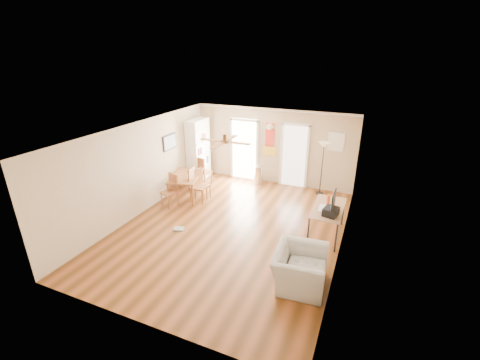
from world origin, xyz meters
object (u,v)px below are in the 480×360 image
at_px(dining_table, 186,186).
at_px(computer_desk, 327,221).
at_px(bookshelf, 198,150).
at_px(dining_chair_near, 169,191).
at_px(dining_chair_far, 204,170).
at_px(wastebasket_b, 309,256).
at_px(dining_chair_right_b, 198,185).
at_px(printer, 331,212).
at_px(wastebasket_a, 285,244).
at_px(torchiere_lamp, 322,168).
at_px(dining_chair_right_a, 202,184).
at_px(armchair, 300,268).
at_px(trash_can, 259,175).

xyz_separation_m(dining_table, computer_desk, (4.49, -0.63, 0.03)).
height_order(bookshelf, dining_chair_near, bookshelf).
distance_m(dining_chair_far, wastebasket_b, 5.34).
relative_size(dining_chair_near, wastebasket_b, 3.34).
xyz_separation_m(dining_chair_right_b, dining_chair_near, (-0.66, -0.60, -0.05)).
bearing_deg(computer_desk, dining_chair_far, 158.00).
bearing_deg(dining_table, dining_chair_far, 89.06).
relative_size(printer, wastebasket_b, 1.25).
relative_size(printer, wastebasket_a, 1.26).
distance_m(bookshelf, torchiere_lamp, 4.28).
distance_m(bookshelf, dining_chair_right_b, 1.95).
height_order(dining_chair_right_b, dining_chair_near, dining_chair_right_b).
xyz_separation_m(bookshelf, printer, (4.96, -2.48, -0.22)).
bearing_deg(dining_chair_far, bookshelf, -19.30).
bearing_deg(dining_table, computer_desk, -7.97).
height_order(dining_chair_far, wastebasket_a, dining_chair_far).
distance_m(dining_chair_right_b, dining_chair_near, 0.89).
bearing_deg(printer, bookshelf, 165.19).
distance_m(dining_chair_right_b, dining_chair_far, 1.45).
height_order(dining_table, dining_chair_right_a, dining_chair_right_a).
bearing_deg(dining_chair_right_b, dining_chair_right_a, -6.83).
xyz_separation_m(dining_chair_right_a, torchiere_lamp, (3.34, 1.81, 0.40)).
height_order(bookshelf, armchair, bookshelf).
relative_size(dining_chair_right_a, armchair, 0.83).
bearing_deg(dining_chair_near, wastebasket_b, 5.13).
bearing_deg(armchair, bookshelf, 43.62).
height_order(dining_chair_far, armchair, dining_chair_far).
height_order(dining_chair_near, trash_can, dining_chair_near).
relative_size(trash_can, wastebasket_a, 2.25).
height_order(trash_can, wastebasket_a, trash_can).
height_order(dining_chair_right_a, wastebasket_b, dining_chair_right_a).
height_order(dining_table, dining_chair_near, dining_chair_near).
bearing_deg(dining_chair_far, torchiere_lamp, -151.95).
xyz_separation_m(dining_chair_right_b, wastebasket_b, (3.80, -1.76, -0.39)).
height_order(bookshelf, dining_chair_far, bookshelf).
height_order(dining_chair_right_b, printer, dining_chair_right_b).
height_order(trash_can, printer, printer).
relative_size(dining_table, armchair, 1.26).
bearing_deg(dining_chair_right_b, armchair, -131.07).
height_order(dining_chair_right_a, dining_chair_right_b, dining_chair_right_b).
bearing_deg(wastebasket_b, bookshelf, 144.19).
height_order(dining_chair_right_b, wastebasket_a, dining_chair_right_b).
height_order(computer_desk, wastebasket_a, computer_desk).
xyz_separation_m(dining_table, dining_chair_right_a, (0.55, 0.08, 0.11)).
distance_m(torchiere_lamp, armchair, 4.66).
bearing_deg(dining_table, dining_chair_right_b, -17.09).
height_order(dining_chair_near, wastebasket_a, dining_chair_near).
bearing_deg(wastebasket_b, trash_can, 124.07).
relative_size(bookshelf, dining_chair_right_b, 2.04).
bearing_deg(dining_chair_right_a, computer_desk, -85.28).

